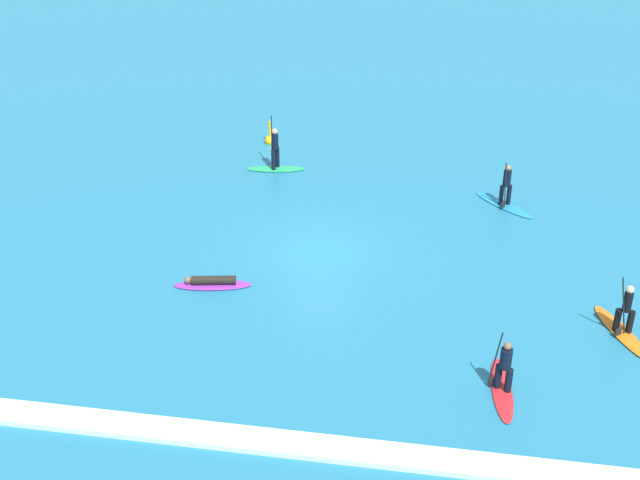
{
  "coord_description": "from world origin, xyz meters",
  "views": [
    {
      "loc": [
        4.48,
        -27.87,
        17.12
      ],
      "look_at": [
        0.0,
        0.0,
        0.5
      ],
      "focal_mm": 50.62,
      "sensor_mm": 36.0,
      "label": 1
    }
  ],
  "objects_px": {
    "surfer_on_green_board": "(275,158)",
    "surfer_on_purple_board": "(212,282)",
    "surfer_on_blue_board": "(505,194)",
    "surfer_on_red_board": "(503,378)",
    "marker_buoy": "(270,140)",
    "surfer_on_orange_board": "(623,323)"
  },
  "relations": [
    {
      "from": "surfer_on_green_board",
      "to": "surfer_on_purple_board",
      "type": "relative_size",
      "value": 0.93
    },
    {
      "from": "surfer_on_blue_board",
      "to": "surfer_on_purple_board",
      "type": "relative_size",
      "value": 0.92
    },
    {
      "from": "surfer_on_blue_board",
      "to": "surfer_on_red_board",
      "type": "height_order",
      "value": "surfer_on_blue_board"
    },
    {
      "from": "surfer_on_purple_board",
      "to": "surfer_on_red_board",
      "type": "distance_m",
      "value": 10.59
    },
    {
      "from": "surfer_on_red_board",
      "to": "surfer_on_purple_board",
      "type": "bearing_deg",
      "value": 62.31
    },
    {
      "from": "surfer_on_green_board",
      "to": "surfer_on_purple_board",
      "type": "bearing_deg",
      "value": 79.06
    },
    {
      "from": "surfer_on_blue_board",
      "to": "surfer_on_green_board",
      "type": "bearing_deg",
      "value": -149.38
    },
    {
      "from": "surfer_on_green_board",
      "to": "marker_buoy",
      "type": "xyz_separation_m",
      "value": [
        -0.81,
        2.67,
        -0.4
      ]
    },
    {
      "from": "surfer_on_red_board",
      "to": "marker_buoy",
      "type": "xyz_separation_m",
      "value": [
        -10.27,
        16.04,
        -0.33
      ]
    },
    {
      "from": "marker_buoy",
      "to": "surfer_on_red_board",
      "type": "bearing_deg",
      "value": -57.38
    },
    {
      "from": "surfer_on_orange_board",
      "to": "surfer_on_green_board",
      "type": "distance_m",
      "value": 16.56
    },
    {
      "from": "surfer_on_green_board",
      "to": "surfer_on_red_board",
      "type": "xyz_separation_m",
      "value": [
        9.46,
        -13.37,
        -0.07
      ]
    },
    {
      "from": "surfer_on_green_board",
      "to": "surfer_on_blue_board",
      "type": "bearing_deg",
      "value": 160.45
    },
    {
      "from": "surfer_on_green_board",
      "to": "marker_buoy",
      "type": "height_order",
      "value": "surfer_on_green_board"
    },
    {
      "from": "surfer_on_blue_board",
      "to": "surfer_on_red_board",
      "type": "relative_size",
      "value": 0.85
    },
    {
      "from": "surfer_on_red_board",
      "to": "surfer_on_green_board",
      "type": "bearing_deg",
      "value": 30.1
    },
    {
      "from": "surfer_on_red_board",
      "to": "surfer_on_blue_board",
      "type": "bearing_deg",
      "value": -6.37
    },
    {
      "from": "surfer_on_green_board",
      "to": "marker_buoy",
      "type": "bearing_deg",
      "value": -82.1
    },
    {
      "from": "surfer_on_purple_board",
      "to": "marker_buoy",
      "type": "xyz_separation_m",
      "value": [
        -0.49,
        11.99,
        0.02
      ]
    },
    {
      "from": "surfer_on_purple_board",
      "to": "marker_buoy",
      "type": "distance_m",
      "value": 12.0
    },
    {
      "from": "surfer_on_orange_board",
      "to": "surfer_on_red_board",
      "type": "bearing_deg",
      "value": -72.87
    },
    {
      "from": "surfer_on_orange_board",
      "to": "surfer_on_red_board",
      "type": "xyz_separation_m",
      "value": [
        -3.8,
        -3.44,
        0.08
      ]
    }
  ]
}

